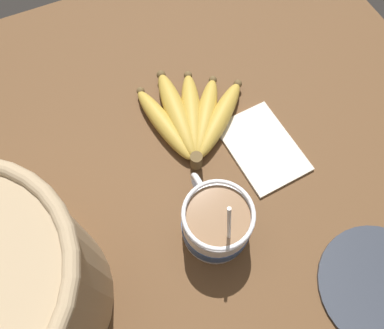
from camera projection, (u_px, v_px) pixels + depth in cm
name	position (u px, v px, depth cm)	size (l,w,h in cm)	color
table	(195.00, 195.00, 61.50)	(101.41, 101.41, 2.97)	brown
coffee_mug	(213.00, 225.00, 53.64)	(13.46, 10.13, 15.87)	silver
banana_bunch	(191.00, 117.00, 64.15)	(20.53, 19.13, 4.07)	brown
napkin	(262.00, 147.00, 63.24)	(15.78, 11.57, 0.60)	beige
small_plate	(380.00, 286.00, 53.65)	(17.85, 17.85, 0.60)	#333842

